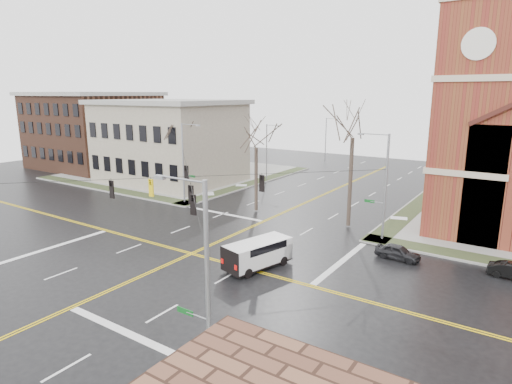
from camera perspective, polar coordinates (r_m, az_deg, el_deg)
The scene contains 17 objects.
ground at distance 34.48m, azimuth -8.58°, elevation -8.13°, with size 120.00×120.00×0.00m, color black.
sidewalks at distance 34.46m, azimuth -8.58°, elevation -8.01°, with size 80.00×80.00×0.17m.
road_markings at distance 34.48m, azimuth -8.58°, elevation -8.12°, with size 100.00×100.00×0.01m.
civic_building_a at distance 62.26m, azimuth -11.41°, elevation 6.43°, with size 18.00×14.00×11.00m, color gray.
civic_building_b at distance 78.77m, azimuth -20.80°, elevation 7.54°, with size 18.00×16.00×12.00m, color brown.
signal_pole_ne at distance 37.39m, azimuth 16.66°, elevation 1.04°, with size 2.75×0.22×9.00m.
signal_pole_nw at distance 48.90m, azimuth -9.55°, elevation 4.12°, with size 2.75×0.22×9.00m.
signal_pole_se at distance 17.69m, azimuth -6.92°, elevation -11.79°, with size 2.75×0.22×9.00m.
span_wires at distance 32.78m, azimuth -8.94°, elevation 2.04°, with size 23.02×23.02×0.03m.
traffic_signals at distance 32.46m, azimuth -9.69°, elevation 0.55°, with size 8.21×8.26×1.30m.
streetlight_north_a at distance 61.51m, azimuth 1.54°, elevation 5.63°, with size 2.30×0.20×8.00m.
streetlight_north_b at distance 79.04m, azimuth 9.38°, elevation 7.10°, with size 2.30×0.20×8.00m.
cargo_van at distance 31.23m, azimuth 0.54°, elevation -7.95°, with size 3.33×5.56×1.99m.
parked_car_a at distance 34.58m, azimuth 18.38°, elevation -7.60°, with size 1.35×3.36×1.15m, color black.
tree_nw_far at distance 52.63m, azimuth -10.07°, elevation 7.70°, with size 4.00×4.00×10.58m.
tree_nw_near at distance 44.51m, azimuth 0.02°, elevation 6.48°, with size 4.00×4.00×10.05m.
tree_ne at distance 39.88m, azimuth 12.79°, elevation 7.85°, with size 4.00×4.00×12.43m.
Camera 1 is at (21.93, -23.58, 12.34)m, focal length 30.00 mm.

